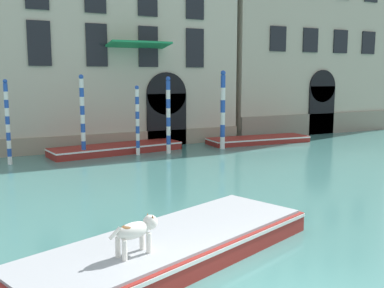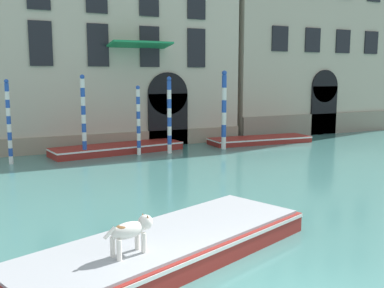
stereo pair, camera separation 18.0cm
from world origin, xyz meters
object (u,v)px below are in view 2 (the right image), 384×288
(mooring_pole_0, at_px, (84,117))
(mooring_pole_3, at_px, (138,120))
(mooring_pole_2, at_px, (169,115))
(mooring_pole_1, at_px, (9,122))
(dog_on_deck, at_px, (131,230))
(boat_foreground, at_px, (167,245))
(boat_moored_far, at_px, (260,140))
(boat_moored_near_palazzo, at_px, (118,148))
(mooring_pole_4, at_px, (224,110))

(mooring_pole_0, height_order, mooring_pole_3, mooring_pole_0)
(mooring_pole_2, xyz_separation_m, mooring_pole_3, (-1.55, 0.22, -0.22))
(mooring_pole_1, bearing_deg, dog_on_deck, -84.70)
(boat_foreground, distance_m, boat_moored_far, 17.35)
(mooring_pole_0, bearing_deg, boat_moored_near_palazzo, 24.40)
(dog_on_deck, xyz_separation_m, mooring_pole_2, (6.21, 12.88, 0.95))
(boat_moored_near_palazzo, distance_m, mooring_pole_4, 5.91)
(mooring_pole_0, bearing_deg, boat_moored_far, 2.75)
(boat_foreground, xyz_separation_m, dog_on_deck, (-1.00, -0.68, 0.71))
(mooring_pole_1, xyz_separation_m, mooring_pole_4, (10.57, -0.48, 0.22))
(boat_moored_far, bearing_deg, boat_foreground, -126.91)
(mooring_pole_2, distance_m, mooring_pole_4, 3.13)
(mooring_pole_3, bearing_deg, mooring_pole_1, 177.84)
(boat_foreground, relative_size, mooring_pole_4, 1.79)
(boat_foreground, relative_size, boat_moored_far, 1.21)
(boat_moored_near_palazzo, xyz_separation_m, boat_moored_far, (8.43, -0.35, -0.03))
(boat_moored_far, xyz_separation_m, mooring_pole_1, (-13.56, -0.49, 1.70))
(mooring_pole_1, relative_size, mooring_pole_4, 0.90)
(boat_moored_far, height_order, mooring_pole_4, mooring_pole_4)
(boat_moored_far, relative_size, mooring_pole_2, 1.60)
(boat_moored_far, bearing_deg, dog_on_deck, -127.86)
(dog_on_deck, distance_m, boat_moored_near_palazzo, 14.71)
(mooring_pole_1, relative_size, mooring_pole_3, 1.09)
(boat_moored_far, bearing_deg, mooring_pole_2, -167.41)
(dog_on_deck, height_order, boat_moored_near_palazzo, dog_on_deck)
(dog_on_deck, bearing_deg, boat_foreground, 17.84)
(mooring_pole_0, height_order, mooring_pole_2, mooring_pole_0)
(dog_on_deck, xyz_separation_m, mooring_pole_4, (9.34, 12.85, 1.10))
(boat_moored_near_palazzo, distance_m, mooring_pole_2, 3.16)
(dog_on_deck, distance_m, mooring_pole_3, 13.93)
(mooring_pole_3, distance_m, mooring_pole_4, 4.70)
(boat_foreground, height_order, dog_on_deck, dog_on_deck)
(mooring_pole_3, bearing_deg, boat_moored_far, 5.32)
(boat_moored_near_palazzo, height_order, boat_moored_far, boat_moored_near_palazzo)
(mooring_pole_2, bearing_deg, mooring_pole_0, 173.95)
(boat_foreground, height_order, mooring_pole_2, mooring_pole_2)
(boat_foreground, distance_m, dog_on_deck, 1.40)
(mooring_pole_2, bearing_deg, boat_moored_near_palazzo, 150.94)
(dog_on_deck, distance_m, mooring_pole_0, 13.51)
(mooring_pole_1, bearing_deg, mooring_pole_3, -2.16)
(mooring_pole_1, xyz_separation_m, mooring_pole_3, (5.89, -0.22, -0.16))
(mooring_pole_3, bearing_deg, boat_foreground, -106.43)
(boat_foreground, xyz_separation_m, mooring_pole_2, (5.22, 12.20, 1.66))
(dog_on_deck, xyz_separation_m, mooring_pole_3, (4.66, 13.10, 0.73))
(mooring_pole_4, bearing_deg, boat_foreground, -124.44)
(boat_foreground, height_order, mooring_pole_4, mooring_pole_4)
(mooring_pole_4, bearing_deg, mooring_pole_2, 179.41)
(dog_on_deck, height_order, mooring_pole_0, mooring_pole_0)
(mooring_pole_1, bearing_deg, mooring_pole_4, -2.58)
(dog_on_deck, xyz_separation_m, boat_moored_near_palazzo, (3.90, 14.17, -0.78))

